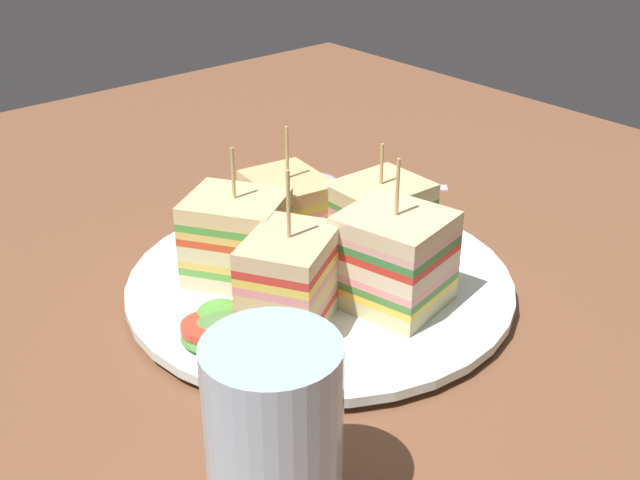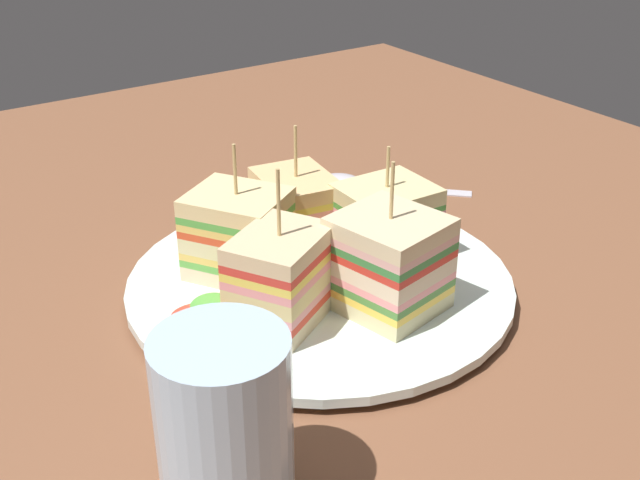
# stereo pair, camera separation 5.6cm
# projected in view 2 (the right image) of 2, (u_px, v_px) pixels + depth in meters

# --- Properties ---
(ground_plane) EXTENTS (1.08, 0.97, 0.02)m
(ground_plane) POSITION_uv_depth(u_px,v_px,m) (320.00, 303.00, 0.58)
(ground_plane) COLOR brown
(plate) EXTENTS (0.27, 0.27, 0.01)m
(plate) POSITION_uv_depth(u_px,v_px,m) (320.00, 284.00, 0.57)
(plate) COLOR white
(plate) RESTS_ON ground_plane
(sandwich_wedge_0) EXTENTS (0.08, 0.08, 0.10)m
(sandwich_wedge_0) POSITION_uv_depth(u_px,v_px,m) (239.00, 234.00, 0.57)
(sandwich_wedge_0) COLOR beige
(sandwich_wedge_0) RESTS_ON plate
(sandwich_wedge_1) EXTENTS (0.07, 0.08, 0.10)m
(sandwich_wedge_1) POSITION_uv_depth(u_px,v_px,m) (281.00, 278.00, 0.51)
(sandwich_wedge_1) COLOR beige
(sandwich_wedge_1) RESTS_ON plate
(sandwich_wedge_2) EXTENTS (0.08, 0.07, 0.10)m
(sandwich_wedge_2) POSITION_uv_depth(u_px,v_px,m) (388.00, 263.00, 0.52)
(sandwich_wedge_2) COLOR beige
(sandwich_wedge_2) RESTS_ON plate
(sandwich_wedge_3) EXTENTS (0.06, 0.07, 0.09)m
(sandwich_wedge_3) POSITION_uv_depth(u_px,v_px,m) (384.00, 222.00, 0.59)
(sandwich_wedge_3) COLOR beige
(sandwich_wedge_3) RESTS_ON plate
(sandwich_wedge_4) EXTENTS (0.07, 0.06, 0.09)m
(sandwich_wedge_4) POSITION_uv_depth(u_px,v_px,m) (297.00, 210.00, 0.61)
(sandwich_wedge_4) COLOR #D9C27B
(sandwich_wedge_4) RESTS_ON plate
(chip_pile) EXTENTS (0.07, 0.06, 0.02)m
(chip_pile) POSITION_uv_depth(u_px,v_px,m) (333.00, 267.00, 0.57)
(chip_pile) COLOR #E5BF5F
(chip_pile) RESTS_ON plate
(salad_garnish) EXTENTS (0.06, 0.06, 0.01)m
(salad_garnish) POSITION_uv_depth(u_px,v_px,m) (208.00, 318.00, 0.52)
(salad_garnish) COLOR #52A33F
(salad_garnish) RESTS_ON plate
(spoon) EXTENTS (0.11, 0.11, 0.01)m
(spoon) POSITION_uv_depth(u_px,v_px,m) (358.00, 183.00, 0.74)
(spoon) COLOR silver
(spoon) RESTS_ON ground_plane
(drinking_glass) EXTENTS (0.06, 0.06, 0.10)m
(drinking_glass) POSITION_uv_depth(u_px,v_px,m) (225.00, 441.00, 0.38)
(drinking_glass) COLOR silver
(drinking_glass) RESTS_ON ground_plane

